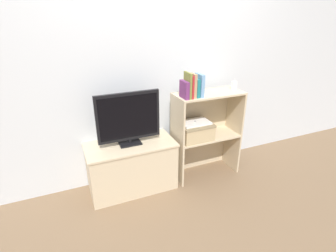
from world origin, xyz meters
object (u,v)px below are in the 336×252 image
object	(u,v)px
book_olive	(188,85)
book_teal	(196,88)
storage_basket_left	(195,130)
tv_stand	(132,166)
book_skyblue	(200,85)
book_plum	(184,90)
book_tan	(193,85)
tv	(129,118)
book_crimson	(190,86)
baby_monitor	(234,85)
laptop	(195,122)

from	to	relation	value
book_olive	book_teal	distance (m)	0.10
storage_basket_left	tv_stand	bearing A→B (deg)	174.77
book_skyblue	tv_stand	bearing A→B (deg)	170.84
book_plum	book_tan	distance (m)	0.10
tv	book_plum	xyz separation A→B (m)	(0.54, -0.11, 0.25)
tv	book_skyblue	distance (m)	0.77
book_teal	book_skyblue	xyz separation A→B (m)	(0.04, 0.00, 0.02)
book_plum	book_tan	world-z (taller)	book_tan
tv	book_crimson	size ratio (longest dim) A/B	2.80
storage_basket_left	book_crimson	bearing A→B (deg)	-153.97
book_plum	baby_monitor	distance (m)	0.64
book_plum	tv_stand	bearing A→B (deg)	168.08
laptop	book_skyblue	bearing A→B (deg)	-84.75
book_tan	book_teal	bearing A→B (deg)	0.00
book_tan	book_skyblue	distance (m)	0.08
book_plum	baby_monitor	size ratio (longest dim) A/B	1.38
book_olive	book_tan	bearing A→B (deg)	0.00
book_olive	storage_basket_left	xyz separation A→B (m)	(0.13, 0.05, -0.52)
tv_stand	book_plum	bearing A→B (deg)	-11.92
tv_stand	laptop	bearing A→B (deg)	-5.23
tv_stand	book_olive	distance (m)	1.03
book_skyblue	book_crimson	bearing A→B (deg)	180.00
tv_stand	book_skyblue	world-z (taller)	book_skyblue
book_teal	book_tan	bearing A→B (deg)	180.00
book_skyblue	book_tan	bearing A→B (deg)	180.00
book_skyblue	laptop	size ratio (longest dim) A/B	0.73
book_crimson	baby_monitor	size ratio (longest dim) A/B	1.82
book_skyblue	baby_monitor	bearing A→B (deg)	7.90
tv_stand	book_crimson	distance (m)	1.03
book_crimson	laptop	xyz separation A→B (m)	(0.10, 0.05, -0.42)
book_teal	baby_monitor	world-z (taller)	book_teal
book_olive	book_skyblue	bearing A→B (deg)	0.00
book_crimson	book_teal	distance (m)	0.07
book_tan	book_crimson	bearing A→B (deg)	180.00
laptop	book_crimson	bearing A→B (deg)	-153.97
book_plum	storage_basket_left	world-z (taller)	book_plum
book_plum	laptop	world-z (taller)	book_plum
book_tan	laptop	bearing A→B (deg)	35.32
book_plum	book_teal	distance (m)	0.13
book_tan	book_skyblue	bearing A→B (deg)	0.00
tv	book_tan	distance (m)	0.71
book_olive	laptop	distance (m)	0.45
book_teal	baby_monitor	size ratio (longest dim) A/B	1.47
book_teal	storage_basket_left	size ratio (longest dim) A/B	0.52
book_tan	book_skyblue	xyz separation A→B (m)	(0.08, 0.00, -0.01)
tv_stand	book_tan	size ratio (longest dim) A/B	3.84
book_teal	baby_monitor	xyz separation A→B (m)	(0.51, 0.07, -0.04)
tv	book_olive	world-z (taller)	book_olive
tv	book_teal	bearing A→B (deg)	-9.55
book_teal	baby_monitor	distance (m)	0.52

